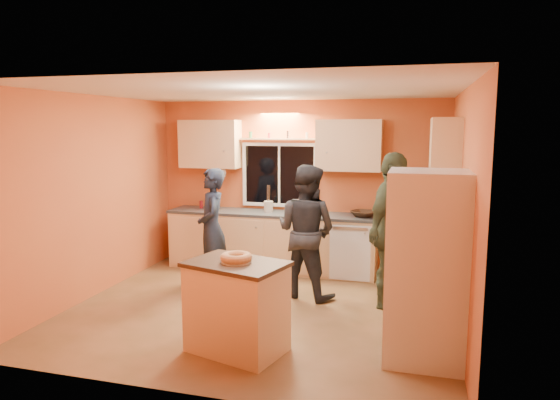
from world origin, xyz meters
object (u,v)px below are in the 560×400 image
(refrigerator, at_px, (426,267))
(person_left, at_px, (212,228))
(person_right, at_px, (391,231))
(person_center, at_px, (306,231))
(island, at_px, (237,306))

(refrigerator, bearing_deg, person_left, 151.55)
(refrigerator, xyz_separation_m, person_left, (-2.80, 1.52, -0.08))
(person_left, xyz_separation_m, person_right, (2.41, -0.19, 0.13))
(refrigerator, height_order, person_center, refrigerator)
(island, distance_m, person_left, 2.14)
(person_left, distance_m, person_right, 2.42)
(island, xyz_separation_m, person_center, (0.30, 1.77, 0.40))
(person_center, relative_size, person_right, 0.91)
(person_center, xyz_separation_m, person_right, (1.07, -0.12, 0.09))
(refrigerator, height_order, person_right, person_right)
(refrigerator, height_order, island, refrigerator)
(refrigerator, distance_m, person_center, 2.06)
(refrigerator, xyz_separation_m, person_center, (-1.46, 1.45, -0.04))
(person_left, relative_size, person_right, 0.86)
(refrigerator, bearing_deg, island, -169.70)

